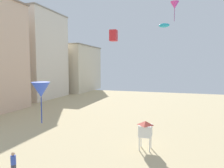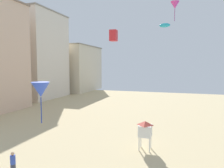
# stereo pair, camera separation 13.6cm
# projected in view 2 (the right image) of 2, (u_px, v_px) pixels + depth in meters

# --- Properties ---
(boardwalk_hotel_mid) EXTENTS (13.52, 12.93, 19.69)m
(boardwalk_hotel_mid) POSITION_uv_depth(u_px,v_px,m) (31.00, 56.00, 49.16)
(boardwalk_hotel_mid) COLOR silver
(boardwalk_hotel_mid) RESTS_ON ground
(boardwalk_hotel_far) EXTENTS (17.55, 16.51, 13.44)m
(boardwalk_hotel_far) POSITION_uv_depth(u_px,v_px,m) (66.00, 68.00, 64.71)
(boardwalk_hotel_far) COLOR beige
(boardwalk_hotel_far) RESTS_ON ground
(kite_flyer) EXTENTS (0.34, 0.34, 1.64)m
(kite_flyer) POSITION_uv_depth(u_px,v_px,m) (13.00, 162.00, 13.94)
(kite_flyer) COLOR #383D4C
(kite_flyer) RESTS_ON ground
(lifeguard_stand) EXTENTS (1.10, 1.10, 2.55)m
(lifeguard_stand) POSITION_uv_depth(u_px,v_px,m) (145.00, 129.00, 18.27)
(lifeguard_stand) COLOR white
(lifeguard_stand) RESTS_ON ground
(kite_cyan_parafoil) EXTENTS (1.79, 0.50, 0.70)m
(kite_cyan_parafoil) POSITION_uv_depth(u_px,v_px,m) (165.00, 25.00, 34.94)
(kite_cyan_parafoil) COLOR #2DB7CC
(kite_blue_delta) EXTENTS (1.46, 1.46, 3.32)m
(kite_blue_delta) POSITION_uv_depth(u_px,v_px,m) (41.00, 90.00, 16.54)
(kite_blue_delta) COLOR blue
(kite_magenta_delta) EXTENTS (0.96, 0.96, 2.17)m
(kite_magenta_delta) POSITION_uv_depth(u_px,v_px,m) (175.00, 5.00, 23.34)
(kite_magenta_delta) COLOR #DB3D9E
(kite_red_box) EXTENTS (0.70, 0.70, 1.11)m
(kite_red_box) POSITION_uv_depth(u_px,v_px,m) (113.00, 36.00, 21.01)
(kite_red_box) COLOR red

